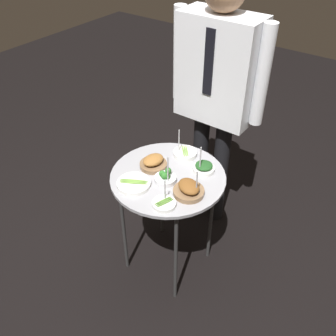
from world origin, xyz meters
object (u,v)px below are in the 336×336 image
Objects in this scene: bowl_asparagus_mid_right at (134,184)px; bowl_asparagus_front_left at (185,153)px; bowl_roast_front_right at (153,162)px; bowl_roast_front_center at (189,189)px; bowl_asparagus_center at (164,203)px; bowl_broccoli_back_right at (165,178)px; serving_cart at (168,184)px; bowl_spinach_far_rim at (204,167)px; waiter_figure at (217,82)px.

bowl_asparagus_front_left is (0.07, 0.37, 0.00)m from bowl_asparagus_mid_right.
bowl_asparagus_mid_right is (0.02, -0.18, -0.02)m from bowl_roast_front_right.
bowl_roast_front_right is 0.29m from bowl_roast_front_center.
bowl_asparagus_front_left is at bearing 65.75° from bowl_roast_front_right.
bowl_broccoli_back_right is at bearing 124.33° from bowl_asparagus_center.
serving_cart is at bearing -8.21° from bowl_roast_front_right.
bowl_asparagus_mid_right reaches higher than serving_cart.
serving_cart is 4.09× the size of bowl_asparagus_mid_right.
bowl_asparagus_front_left reaches higher than serving_cart.
bowl_roast_front_center is 0.97× the size of bowl_asparagus_front_left.
bowl_spinach_far_rim is at bearing 54.39° from bowl_asparagus_mid_right.
serving_cart is 0.21m from bowl_spinach_far_rim.
bowl_broccoli_back_right is at bearing 176.91° from bowl_roast_front_center.
bowl_roast_front_center is at bearing -52.75° from bowl_asparagus_front_left.
serving_cart is at bearing -82.38° from bowl_asparagus_front_left.
bowl_asparagus_mid_right is at bearing -94.56° from waiter_figure.
bowl_asparagus_mid_right is 1.06× the size of bowl_roast_front_center.
bowl_roast_front_right is (-0.11, 0.02, 0.09)m from serving_cart.
bowl_spinach_far_rim is 1.01× the size of bowl_asparagus_front_left.
serving_cart is at bearing 161.32° from bowl_roast_front_center.
waiter_figure is at bearing 109.32° from bowl_roast_front_center.
bowl_asparagus_front_left is at bearing 110.22° from bowl_asparagus_center.
bowl_asparagus_center is at bearing -42.79° from bowl_roast_front_right.
bowl_broccoli_back_right reaches higher than bowl_asparagus_center.
serving_cart is 0.14m from bowl_roast_front_right.
bowl_roast_front_center is 0.32m from bowl_asparagus_front_left.
bowl_spinach_far_rim is at bearing -19.08° from bowl_asparagus_front_left.
bowl_roast_front_center is 0.10× the size of waiter_figure.
bowl_spinach_far_rim is 0.22m from bowl_broccoli_back_right.
bowl_asparagus_front_left is at bearing -88.08° from waiter_figure.
bowl_asparagus_mid_right is 0.21m from bowl_asparagus_center.
bowl_broccoli_back_right is at bearing -69.15° from serving_cart.
waiter_figure is at bearing 102.16° from bowl_asparagus_center.
waiter_figure is (0.06, 0.70, 0.31)m from bowl_asparagus_mid_right.
serving_cart is at bearing 121.28° from bowl_asparagus_center.
bowl_asparagus_front_left is at bearing 160.92° from bowl_spinach_far_rim.
bowl_broccoli_back_right is (-0.11, -0.19, 0.00)m from bowl_spinach_far_rim.
bowl_asparagus_mid_right is at bearing -156.87° from bowl_roast_front_center.
bowl_asparagus_center reaches higher than bowl_asparagus_mid_right.
bowl_broccoli_back_right is at bearing -120.12° from bowl_spinach_far_rim.
serving_cart is 3.93× the size of bowl_broccoli_back_right.
bowl_asparagus_center is (0.21, -0.03, 0.00)m from bowl_asparagus_mid_right.
bowl_broccoli_back_right is 1.08× the size of bowl_asparagus_front_left.
bowl_roast_front_right is 0.91× the size of bowl_roast_front_center.
bowl_roast_front_right is 1.14× the size of bowl_asparagus_center.
bowl_roast_front_center is at bearing -18.68° from serving_cart.
waiter_figure reaches higher than bowl_roast_front_center.
bowl_asparagus_center is 0.08× the size of waiter_figure.
bowl_roast_front_center reaches higher than bowl_roast_front_right.
bowl_roast_front_center is at bearing 23.13° from bowl_asparagus_mid_right.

